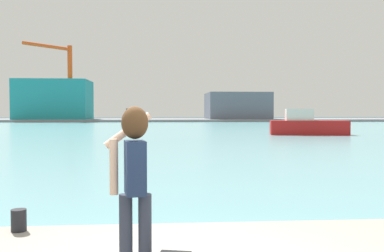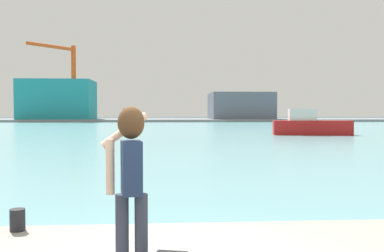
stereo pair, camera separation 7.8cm
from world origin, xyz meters
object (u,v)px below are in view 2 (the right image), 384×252
at_px(warehouse_right, 240,106).
at_px(boat_moored, 310,125).
at_px(person_photographer, 130,171).
at_px(harbor_bollard, 18,220).
at_px(port_crane, 68,74).
at_px(warehouse_left, 58,100).

bearing_deg(warehouse_right, boat_moored, -94.05).
relative_size(person_photographer, warehouse_right, 0.12).
bearing_deg(boat_moored, harbor_bollard, -105.76).
bearing_deg(harbor_bollard, warehouse_right, 77.58).
distance_m(harbor_bollard, port_crane, 85.94).
bearing_deg(port_crane, harbor_bollard, -77.74).
xyz_separation_m(warehouse_right, port_crane, (-37.92, -6.33, 6.63)).
distance_m(boat_moored, warehouse_left, 68.12).
xyz_separation_m(harbor_bollard, boat_moored, (15.67, 31.87, 0.25)).
xyz_separation_m(harbor_bollard, port_crane, (-18.14, 83.46, 9.51)).
height_order(boat_moored, warehouse_right, warehouse_right).
height_order(warehouse_left, port_crane, port_crane).
xyz_separation_m(person_photographer, warehouse_right, (18.06, 91.40, 1.97)).
xyz_separation_m(boat_moored, port_crane, (-33.81, 51.59, 9.26)).
distance_m(boat_moored, warehouse_right, 58.13).
bearing_deg(warehouse_right, warehouse_left, -178.52).
xyz_separation_m(person_photographer, port_crane, (-19.86, 85.07, 8.60)).
xyz_separation_m(boat_moored, warehouse_left, (-37.31, 56.86, 3.95)).
distance_m(person_photographer, harbor_bollard, 2.52).
height_order(person_photographer, boat_moored, boat_moored).
distance_m(warehouse_left, port_crane, 8.25).
relative_size(person_photographer, harbor_bollard, 5.62).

